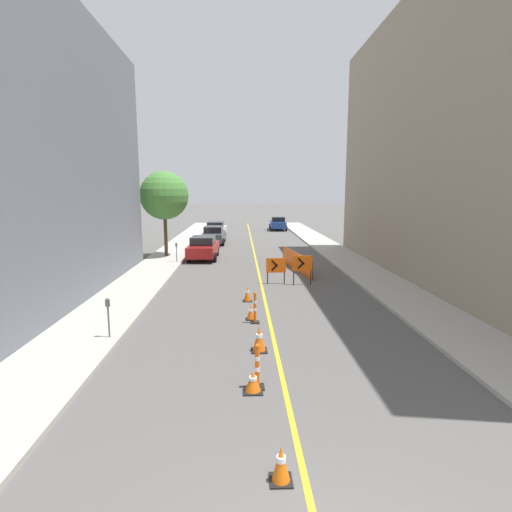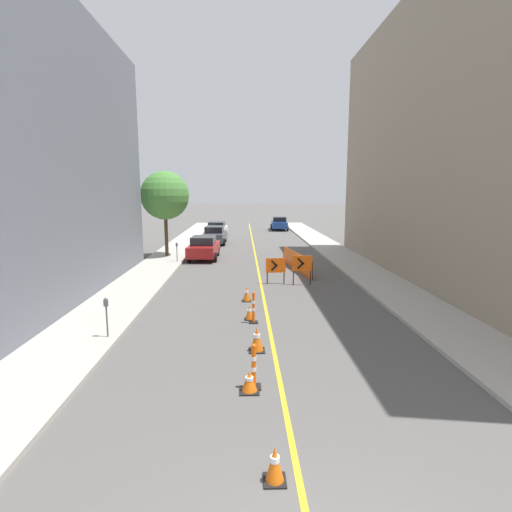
# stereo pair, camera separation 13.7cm
# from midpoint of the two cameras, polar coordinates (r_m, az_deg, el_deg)

# --- Properties ---
(lane_stripe) EXTENTS (0.12, 54.00, 0.01)m
(lane_stripe) POSITION_cam_midpoint_polar(r_m,az_deg,el_deg) (30.76, -0.41, 0.56)
(lane_stripe) COLOR gold
(lane_stripe) RESTS_ON ground_plane
(sidewalk_left) EXTENTS (2.67, 54.00, 0.13)m
(sidewalk_left) POSITION_cam_midpoint_polar(r_m,az_deg,el_deg) (31.18, -11.82, 0.60)
(sidewalk_left) COLOR #ADA89E
(sidewalk_left) RESTS_ON ground_plane
(sidewalk_right) EXTENTS (2.67, 54.00, 0.13)m
(sidewalk_right) POSITION_cam_midpoint_polar(r_m,az_deg,el_deg) (31.56, 10.86, 0.73)
(sidewalk_right) COLOR #ADA89E
(sidewalk_right) RESTS_ON ground_plane
(building_facade_right) EXTENTS (6.00, 25.74, 14.63)m
(building_facade_right) POSITION_cam_midpoint_polar(r_m,az_deg,el_deg) (22.94, 28.81, 14.77)
(building_facade_right) COLOR gray
(building_facade_right) RESTS_ON ground_plane
(traffic_cone_nearest) EXTENTS (0.38, 0.38, 0.63)m
(traffic_cone_nearest) POSITION_cam_midpoint_polar(r_m,az_deg,el_deg) (7.30, 2.99, -27.55)
(traffic_cone_nearest) COLOR black
(traffic_cone_nearest) RESTS_ON ground_plane
(traffic_cone_second) EXTENTS (0.47, 0.47, 0.51)m
(traffic_cone_second) POSITION_cam_midpoint_polar(r_m,az_deg,el_deg) (9.85, -0.87, -17.48)
(traffic_cone_second) COLOR black
(traffic_cone_second) RESTS_ON ground_plane
(traffic_cone_third) EXTENTS (0.47, 0.47, 0.74)m
(traffic_cone_third) POSITION_cam_midpoint_polar(r_m,az_deg,el_deg) (12.00, 0.12, -11.79)
(traffic_cone_third) COLOR black
(traffic_cone_third) RESTS_ON ground_plane
(traffic_cone_fourth) EXTENTS (0.35, 0.35, 0.53)m
(traffic_cone_fourth) POSITION_cam_midpoint_polar(r_m,az_deg,el_deg) (14.80, -1.04, -8.09)
(traffic_cone_fourth) COLOR black
(traffic_cone_fourth) RESTS_ON ground_plane
(traffic_cone_fifth) EXTENTS (0.39, 0.39, 0.64)m
(traffic_cone_fifth) POSITION_cam_midpoint_polar(r_m,az_deg,el_deg) (17.16, -1.46, -5.45)
(traffic_cone_fifth) COLOR black
(traffic_cone_fifth) RESTS_ON ground_plane
(delineator_post_front) EXTENTS (0.35, 0.35, 1.11)m
(delineator_post_front) POSITION_cam_midpoint_polar(r_m,az_deg,el_deg) (9.91, -0.24, -15.85)
(delineator_post_front) COLOR black
(delineator_post_front) RESTS_ON ground_plane
(delineator_post_rear) EXTENTS (0.31, 0.31, 1.14)m
(delineator_post_rear) POSITION_cam_midpoint_polar(r_m,az_deg,el_deg) (14.38, -0.42, -7.67)
(delineator_post_rear) COLOR black
(delineator_post_rear) RESTS_ON ground_plane
(arrow_barricade_primary) EXTENTS (1.01, 0.13, 1.32)m
(arrow_barricade_primary) POSITION_cam_midpoint_polar(r_m,az_deg,el_deg) (20.23, 2.68, -1.48)
(arrow_barricade_primary) COLOR #EF560C
(arrow_barricade_primary) RESTS_ON ground_plane
(arrow_barricade_secondary) EXTENTS (1.01, 0.09, 1.49)m
(arrow_barricade_secondary) POSITION_cam_midpoint_polar(r_m,az_deg,el_deg) (20.07, 6.45, -1.21)
(arrow_barricade_secondary) COLOR #EF560C
(arrow_barricade_secondary) RESTS_ON ground_plane
(safety_mesh_fence) EXTENTS (0.99, 5.78, 1.05)m
(safety_mesh_fence) POSITION_cam_midpoint_polar(r_m,az_deg,el_deg) (23.91, 5.60, -0.75)
(safety_mesh_fence) COLOR #EF560C
(safety_mesh_fence) RESTS_ON ground_plane
(parked_car_curb_near) EXTENTS (2.00, 4.38, 1.59)m
(parked_car_curb_near) POSITION_cam_midpoint_polar(r_m,az_deg,el_deg) (27.81, -7.66, 1.20)
(parked_car_curb_near) COLOR maroon
(parked_car_curb_near) RESTS_ON ground_plane
(parked_car_curb_mid) EXTENTS (2.01, 4.38, 1.59)m
(parked_car_curb_mid) POSITION_cam_midpoint_polar(r_m,az_deg,el_deg) (35.58, -6.15, 2.99)
(parked_car_curb_mid) COLOR #474C51
(parked_car_curb_mid) RESTS_ON ground_plane
(parked_car_curb_far) EXTENTS (2.05, 4.40, 1.59)m
(parked_car_curb_far) POSITION_cam_midpoint_polar(r_m,az_deg,el_deg) (40.61, -5.85, 3.78)
(parked_car_curb_far) COLOR silver
(parked_car_curb_far) RESTS_ON ground_plane
(parked_car_opposite_side) EXTENTS (2.00, 4.38, 1.59)m
(parked_car_opposite_side) POSITION_cam_midpoint_polar(r_m,az_deg,el_deg) (48.18, 3.08, 4.68)
(parked_car_opposite_side) COLOR navy
(parked_car_opposite_side) RESTS_ON ground_plane
(parking_meter_near_curb) EXTENTS (0.12, 0.11, 1.27)m
(parking_meter_near_curb) POSITION_cam_midpoint_polar(r_m,az_deg,el_deg) (13.39, -20.67, -7.15)
(parking_meter_near_curb) COLOR #4C4C51
(parking_meter_near_curb) RESTS_ON sidewalk_left
(parking_meter_far_curb) EXTENTS (0.12, 0.11, 1.25)m
(parking_meter_far_curb) POSITION_cam_midpoint_polar(r_m,az_deg,el_deg) (26.29, -11.45, 1.12)
(parking_meter_far_curb) COLOR #4C4C51
(parking_meter_far_curb) RESTS_ON sidewalk_left
(street_tree_left_near) EXTENTS (3.35, 3.35, 5.90)m
(street_tree_left_near) POSITION_cam_midpoint_polar(r_m,az_deg,el_deg) (28.66, -13.11, 8.40)
(street_tree_left_near) COLOR #4C3823
(street_tree_left_near) RESTS_ON sidewalk_left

